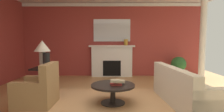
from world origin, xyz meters
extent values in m
plane|color=tan|center=(0.00, 0.00, 0.00)|extent=(9.11, 9.11, 0.00)
cube|color=#9E3833|center=(0.00, 3.32, 1.46)|extent=(7.61, 0.12, 2.93)
cube|color=white|center=(0.00, 3.24, 2.85)|extent=(7.61, 0.08, 0.12)
cube|color=tan|center=(0.10, 0.02, 0.01)|extent=(3.77, 2.42, 0.01)
cube|color=white|center=(0.05, 3.11, 0.59)|extent=(1.60, 0.25, 1.19)
cube|color=black|center=(0.05, 3.09, 0.35)|extent=(0.70, 0.26, 0.60)
cube|color=white|center=(0.05, 3.08, 1.22)|extent=(1.80, 0.35, 0.06)
cube|color=silver|center=(0.05, 3.23, 1.84)|extent=(1.46, 0.04, 0.88)
cube|color=beige|center=(1.79, 0.01, 0.23)|extent=(1.07, 2.17, 0.45)
cube|color=beige|center=(1.44, -0.02, 0.65)|extent=(0.37, 2.11, 0.40)
cube|color=beige|center=(1.87, -0.94, 0.31)|extent=(0.91, 0.27, 0.62)
cube|color=beige|center=(1.71, 0.96, 0.31)|extent=(0.91, 0.27, 0.62)
cube|color=#9E7A4C|center=(-1.62, -0.09, 0.22)|extent=(0.80, 0.80, 0.44)
cube|color=#9E7A4C|center=(-1.30, -0.09, 0.70)|extent=(0.16, 0.80, 0.51)
cube|color=#9E7A4C|center=(-1.62, 0.24, 0.30)|extent=(0.80, 0.14, 0.60)
cube|color=#9E7A4C|center=(-1.62, -0.42, 0.30)|extent=(0.80, 0.14, 0.60)
cylinder|color=black|center=(0.10, 0.02, 0.43)|extent=(1.00, 1.00, 0.04)
cylinder|color=black|center=(0.10, 0.02, 0.21)|extent=(0.12, 0.12, 0.41)
cylinder|color=black|center=(0.10, 0.02, 0.01)|extent=(0.56, 0.56, 0.03)
cube|color=black|center=(-1.83, 0.87, 0.68)|extent=(0.56, 0.56, 0.04)
cube|color=black|center=(-1.83, 0.87, 0.33)|extent=(0.10, 0.10, 0.66)
cube|color=black|center=(-1.83, 0.87, 0.02)|extent=(0.45, 0.45, 0.04)
cylinder|color=beige|center=(-1.83, 0.87, 0.92)|extent=(0.18, 0.18, 0.45)
cone|color=beige|center=(-1.83, 0.87, 1.30)|extent=(0.44, 0.44, 0.30)
cylinder|color=#B7892D|center=(0.60, 3.06, 1.37)|extent=(0.15, 0.15, 0.24)
cylinder|color=black|center=(-1.68, 0.75, 0.91)|extent=(0.19, 0.19, 0.42)
cube|color=maroon|center=(0.17, -0.04, 0.47)|extent=(0.27, 0.23, 0.04)
cube|color=tan|center=(0.25, 0.05, 0.51)|extent=(0.25, 0.18, 0.05)
cube|color=tan|center=(0.16, -0.12, 0.57)|extent=(0.23, 0.16, 0.05)
cylinder|color=#333333|center=(2.57, 2.75, 0.15)|extent=(0.32, 0.32, 0.30)
sphere|color=#28602D|center=(2.57, 2.75, 0.55)|extent=(0.56, 0.56, 0.56)
cylinder|color=white|center=(3.03, 1.91, 1.46)|extent=(0.20, 0.20, 2.93)
camera|label=1|loc=(0.10, -4.00, 1.46)|focal=28.81mm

